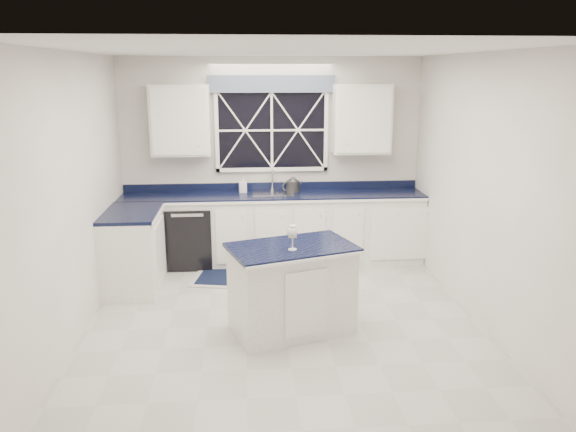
{
  "coord_description": "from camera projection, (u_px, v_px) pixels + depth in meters",
  "views": [
    {
      "loc": [
        -0.38,
        -5.26,
        2.53
      ],
      "look_at": [
        0.07,
        0.4,
        1.04
      ],
      "focal_mm": 35.0,
      "sensor_mm": 36.0,
      "label": 1
    }
  ],
  "objects": [
    {
      "name": "kettle",
      "position": [
        293.0,
        185.0,
        7.49
      ],
      "size": [
        0.29,
        0.24,
        0.22
      ],
      "rotation": [
        0.0,
        0.0,
        0.39
      ],
      "color": "#2E2E31",
      "rests_on": "countertop"
    },
    {
      "name": "window",
      "position": [
        272.0,
        124.0,
        7.41
      ],
      "size": [
        1.65,
        0.09,
        1.26
      ],
      "color": "black",
      "rests_on": "ground"
    },
    {
      "name": "base_cabinets",
      "position": [
        249.0,
        234.0,
        7.33
      ],
      "size": [
        3.99,
        1.6,
        0.9
      ],
      "color": "white",
      "rests_on": "ground"
    },
    {
      "name": "ground",
      "position": [
        284.0,
        324.0,
        5.74
      ],
      "size": [
        4.5,
        4.5,
        0.0
      ],
      "primitive_type": "plane",
      "color": "#B0B0AB",
      "rests_on": "ground"
    },
    {
      "name": "wine_glass",
      "position": [
        293.0,
        233.0,
        5.24
      ],
      "size": [
        0.1,
        0.1,
        0.24
      ],
      "color": "silver",
      "rests_on": "island"
    },
    {
      "name": "soap_bottle",
      "position": [
        243.0,
        184.0,
        7.46
      ],
      "size": [
        0.11,
        0.11,
        0.22
      ],
      "primitive_type": "imported",
      "rotation": [
        0.0,
        0.0,
        0.11
      ],
      "color": "silver",
      "rests_on": "countertop"
    },
    {
      "name": "countertop",
      "position": [
        273.0,
        196.0,
        7.39
      ],
      "size": [
        3.98,
        0.64,
        0.04
      ],
      "primitive_type": "cube",
      "color": "black",
      "rests_on": "base_cabinets"
    },
    {
      "name": "back_wall",
      "position": [
        272.0,
        160.0,
        7.57
      ],
      "size": [
        4.0,
        0.1,
        2.7
      ],
      "primitive_type": "cube",
      "color": "silver",
      "rests_on": "ground"
    },
    {
      "name": "upper_cabinets",
      "position": [
        272.0,
        120.0,
        7.27
      ],
      "size": [
        3.1,
        0.34,
        0.9
      ],
      "color": "white",
      "rests_on": "ground"
    },
    {
      "name": "faucet",
      "position": [
        272.0,
        179.0,
        7.54
      ],
      "size": [
        0.05,
        0.2,
        0.3
      ],
      "color": "#BBBCBE",
      "rests_on": "countertop"
    },
    {
      "name": "rug",
      "position": [
        243.0,
        277.0,
        7.01
      ],
      "size": [
        1.34,
        0.96,
        0.02
      ],
      "rotation": [
        0.0,
        0.0,
        -0.19
      ],
      "color": "#A6A6A1",
      "rests_on": "ground"
    },
    {
      "name": "dishwasher",
      "position": [
        191.0,
        234.0,
        7.44
      ],
      "size": [
        0.6,
        0.58,
        0.82
      ],
      "primitive_type": "cube",
      "color": "black",
      "rests_on": "ground"
    },
    {
      "name": "island",
      "position": [
        292.0,
        288.0,
        5.51
      ],
      "size": [
        1.35,
        1.05,
        0.88
      ],
      "rotation": [
        0.0,
        0.0,
        0.31
      ],
      "color": "white",
      "rests_on": "ground"
    }
  ]
}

